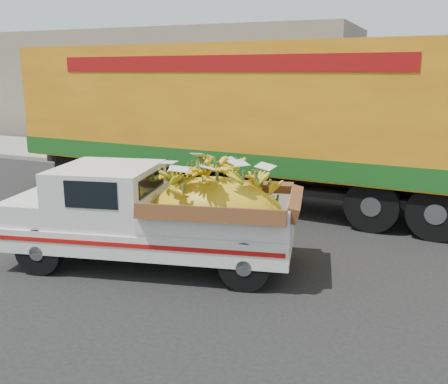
% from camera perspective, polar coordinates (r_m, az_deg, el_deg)
% --- Properties ---
extents(ground, '(100.00, 100.00, 0.00)m').
position_cam_1_polar(ground, '(8.38, -10.77, -8.99)').
color(ground, black).
rests_on(ground, ground).
extents(curb, '(60.00, 0.25, 0.15)m').
position_cam_1_polar(curb, '(14.84, 5.37, 1.50)').
color(curb, gray).
rests_on(curb, ground).
extents(sidewalk, '(60.00, 4.00, 0.14)m').
position_cam_1_polar(sidewalk, '(16.82, 7.58, 2.87)').
color(sidewalk, gray).
rests_on(sidewalk, ground).
extents(building_left, '(18.00, 6.00, 5.00)m').
position_cam_1_polar(building_left, '(25.12, -6.59, 12.02)').
color(building_left, gray).
rests_on(building_left, ground).
extents(pickup_truck, '(4.99, 2.71, 1.66)m').
position_cam_1_polar(pickup_truck, '(8.27, -6.04, -2.57)').
color(pickup_truck, black).
rests_on(pickup_truck, ground).
extents(semi_trailer, '(12.04, 3.32, 3.80)m').
position_cam_1_polar(semi_trailer, '(12.27, 1.74, 8.66)').
color(semi_trailer, black).
rests_on(semi_trailer, ground).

